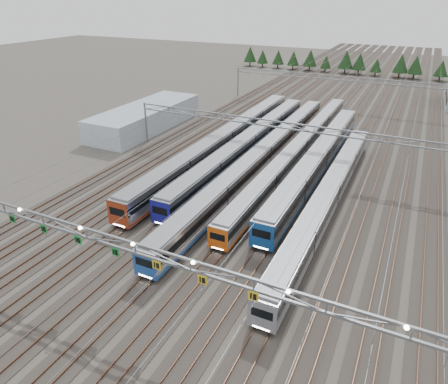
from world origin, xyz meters
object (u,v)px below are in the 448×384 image
at_px(train_f, 329,195).
at_px(gantry_mid, 281,130).
at_px(gantry_far, 336,82).
at_px(train_c, 263,155).
at_px(train_e, 318,159).
at_px(train_a, 225,141).
at_px(gantry_near, 134,251).
at_px(train_b, 248,144).
at_px(train_d, 300,148).
at_px(west_shed, 146,117).

height_order(train_f, gantry_mid, gantry_mid).
bearing_deg(gantry_far, train_c, -92.74).
bearing_deg(train_e, train_c, -166.89).
bearing_deg(train_a, gantry_near, -74.95).
xyz_separation_m(gantry_mid, gantry_far, (0.00, 45.00, 0.00)).
distance_m(train_c, train_e, 9.24).
xyz_separation_m(train_b, gantry_far, (6.75, 42.96, 4.18)).
bearing_deg(gantry_far, train_d, -86.79).
relative_size(train_d, train_f, 1.28).
xyz_separation_m(train_c, gantry_far, (2.25, 46.97, 4.28)).
bearing_deg(train_e, train_a, 175.51).
distance_m(train_c, gantry_near, 38.53).
bearing_deg(gantry_mid, train_e, 1.05).
xyz_separation_m(train_e, gantry_mid, (-6.75, -0.12, 4.14)).
bearing_deg(gantry_mid, train_c, -138.76).
relative_size(gantry_near, gantry_mid, 1.00).
height_order(train_b, train_c, train_b).
height_order(train_e, gantry_near, gantry_near).
bearing_deg(train_c, train_b, 138.30).
height_order(gantry_near, gantry_mid, gantry_near).
height_order(train_b, gantry_far, gantry_far).
bearing_deg(train_d, train_a, -166.10).
relative_size(train_a, train_d, 0.93).
height_order(train_f, west_shed, west_shed).
relative_size(train_b, train_e, 1.09).
xyz_separation_m(train_a, gantry_mid, (11.25, -1.54, 4.08)).
distance_m(train_b, train_e, 13.63).
bearing_deg(gantry_far, train_a, -104.51).
height_order(train_b, train_e, train_e).
height_order(train_a, train_b, train_a).
xyz_separation_m(train_d, west_shed, (-35.91, 2.66, 0.46)).
distance_m(gantry_mid, gantry_far, 45.00).
height_order(train_a, train_d, train_a).
xyz_separation_m(train_a, west_shed, (-22.41, 6.00, 0.09)).
bearing_deg(train_b, train_c, -41.70).
bearing_deg(gantry_far, gantry_mid, -90.00).
height_order(train_d, gantry_far, gantry_far).
height_order(train_c, train_e, train_e).
distance_m(gantry_mid, west_shed, 34.72).
distance_m(train_a, train_b, 4.53).
distance_m(train_c, west_shed, 32.82).
bearing_deg(train_c, gantry_far, 87.26).
relative_size(train_c, gantry_near, 1.22).
xyz_separation_m(train_f, gantry_near, (-11.30, -28.34, 5.05)).
distance_m(train_b, gantry_mid, 8.20).
bearing_deg(gantry_far, west_shed, -131.94).
relative_size(train_c, train_e, 1.30).
distance_m(train_e, west_shed, 41.09).
relative_size(gantry_near, gantry_far, 1.00).
relative_size(train_a, west_shed, 2.08).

